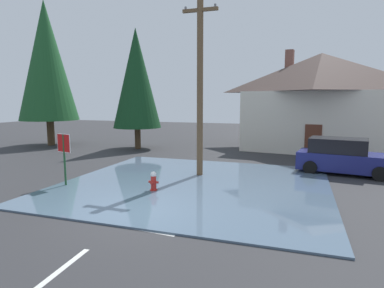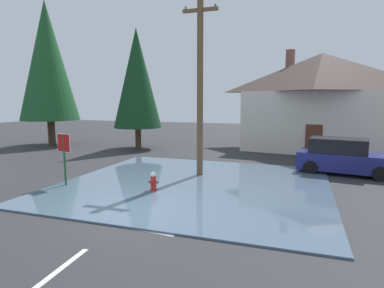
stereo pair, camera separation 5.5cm
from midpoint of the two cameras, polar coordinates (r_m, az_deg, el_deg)
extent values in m
cube|color=#2D2D30|center=(10.60, -10.71, -11.91)|extent=(80.00, 80.00, 0.10)
cube|color=#4C6075|center=(13.57, 0.29, -7.04)|extent=(10.68, 10.06, 0.06)
cube|color=silver|center=(9.53, -11.91, -13.86)|extent=(3.21, 0.54, 0.01)
cube|color=silver|center=(7.22, -25.86, -21.90)|extent=(0.35, 3.29, 0.01)
cylinder|color=#1E4C28|center=(14.03, -21.63, -2.75)|extent=(0.08, 0.08, 2.14)
cube|color=white|center=(13.92, -21.78, 0.15)|extent=(0.74, 0.17, 0.75)
cube|color=red|center=(13.92, -21.78, 0.15)|extent=(0.70, 0.18, 0.71)
cylinder|color=#AD231E|center=(12.63, -6.89, -8.14)|extent=(0.28, 0.28, 0.09)
cylinder|color=#AD231E|center=(12.55, -6.91, -6.79)|extent=(0.21, 0.21, 0.52)
sphere|color=white|center=(12.47, -6.94, -5.35)|extent=(0.23, 0.23, 0.23)
cylinder|color=#AD231E|center=(12.60, -7.54, -6.61)|extent=(0.09, 0.09, 0.09)
cylinder|color=#AD231E|center=(12.48, -6.28, -6.74)|extent=(0.09, 0.09, 0.09)
cylinder|color=#AD231E|center=(12.41, -7.22, -6.83)|extent=(0.10, 0.09, 0.10)
cylinder|color=brown|center=(14.71, 1.30, 9.67)|extent=(0.28, 0.28, 7.98)
cube|color=brown|center=(15.21, 1.35, 22.54)|extent=(1.60, 0.14, 0.14)
cylinder|color=slate|center=(15.45, -1.24, 22.81)|extent=(0.10, 0.10, 0.12)
cylinder|color=slate|center=(15.06, 4.01, 23.19)|extent=(0.10, 0.10, 0.12)
cube|color=silver|center=(24.87, 21.34, 3.86)|extent=(10.35, 7.96, 4.10)
pyramid|color=#473833|center=(24.91, 21.73, 11.63)|extent=(11.18, 8.60, 2.66)
cube|color=brown|center=(26.47, 16.71, 13.03)|extent=(0.67, 0.67, 2.40)
cube|color=#592D1E|center=(21.57, 20.47, 0.59)|extent=(1.00, 0.19, 2.00)
cube|color=navy|center=(17.06, 25.27, -2.80)|extent=(4.48, 2.48, 0.83)
cube|color=black|center=(16.97, 24.27, -0.21)|extent=(2.77, 1.98, 0.68)
cylinder|color=black|center=(17.99, 29.97, -3.47)|extent=(0.67, 0.32, 0.64)
cylinder|color=black|center=(16.23, 30.13, -4.59)|extent=(0.67, 0.32, 0.64)
cylinder|color=black|center=(18.11, 20.82, -2.87)|extent=(0.67, 0.32, 0.64)
cylinder|color=black|center=(16.37, 19.99, -3.92)|extent=(0.67, 0.32, 0.64)
cylinder|color=#4C3823|center=(23.85, -9.61, 1.05)|extent=(0.43, 0.43, 1.54)
cone|color=#143D1E|center=(23.75, -9.84, 11.33)|extent=(3.41, 3.41, 7.00)
cylinder|color=#4C3823|center=(27.64, -23.67, 1.86)|extent=(0.55, 0.55, 1.97)
cone|color=#1E5128|center=(27.69, -24.29, 13.21)|extent=(4.39, 4.39, 8.99)
camera|label=1|loc=(0.03, -90.11, -0.02)|focal=30.27mm
camera|label=2|loc=(0.03, 89.89, 0.02)|focal=30.27mm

